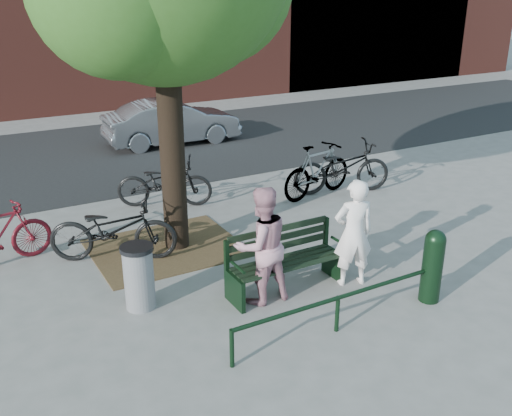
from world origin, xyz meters
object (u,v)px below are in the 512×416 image
litter_bin (139,277)px  bicycle_c (164,182)px  parked_car (172,122)px  person_left (353,233)px  person_right (262,245)px  bollard (433,263)px  park_bench (284,258)px

litter_bin → bicycle_c: size_ratio=0.49×
bicycle_c → parked_car: size_ratio=0.51×
person_left → person_right: person_right is taller
bicycle_c → bollard: bearing=-133.8°
person_right → bicycle_c: 4.17m
litter_bin → bollard: bearing=-26.8°
park_bench → bicycle_c: bicycle_c is taller
litter_bin → person_left: bearing=-16.7°
bicycle_c → parked_car: parked_car is taller
park_bench → bicycle_c: bearing=93.9°
person_left → bicycle_c: bearing=-57.7°
bicycle_c → person_right: bearing=-155.5°
person_left → parked_car: size_ratio=0.43×
litter_bin → bicycle_c: bicycle_c is taller
person_right → litter_bin: bearing=-22.7°
park_bench → litter_bin: bearing=165.3°
litter_bin → bicycle_c: (1.71, 3.51, 0.03)m
bollard → bicycle_c: (-1.87, 5.32, -0.08)m
park_bench → person_left: bearing=-20.6°
person_right → bollard: (2.04, -1.17, -0.27)m
bollard → litter_bin: bearing=153.2°
person_right → parked_car: (2.12, 8.66, -0.22)m
person_right → litter_bin: size_ratio=1.83×
person_left → litter_bin: person_left is taller
park_bench → litter_bin: size_ratio=1.90×
person_left → person_right: bearing=7.3°
person_right → bicycle_c: bearing=-92.2°
bollard → parked_car: parked_car is taller
bicycle_c → park_bench: bearing=-149.3°
person_right → bollard: bearing=150.5°
person_left → bicycle_c: 4.57m
person_left → park_bench: bearing=-3.9°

